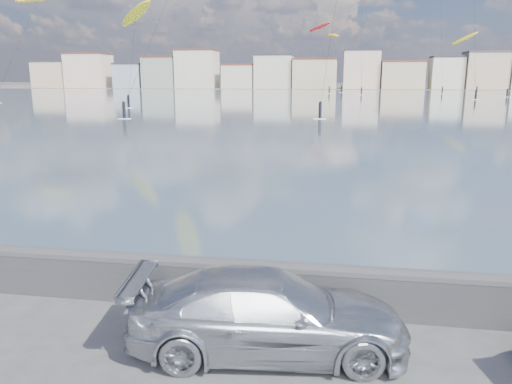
# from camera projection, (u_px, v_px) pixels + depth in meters

# --- Properties ---
(ground) EXTENTS (700.00, 700.00, 0.00)m
(ground) POSITION_uv_depth(u_px,v_px,m) (155.00, 379.00, 8.01)
(ground) COLOR #333335
(ground) RESTS_ON ground
(bay_water) EXTENTS (500.00, 177.00, 0.00)m
(bay_water) POSITION_uv_depth(u_px,v_px,m) (323.00, 101.00, 95.97)
(bay_water) COLOR #304550
(bay_water) RESTS_ON ground
(far_shore_strip) EXTENTS (500.00, 60.00, 0.00)m
(far_shore_strip) POSITION_uv_depth(u_px,v_px,m) (331.00, 88.00, 200.27)
(far_shore_strip) COLOR #4C473D
(far_shore_strip) RESTS_ON ground
(seawall) EXTENTS (400.00, 0.36, 1.08)m
(seawall) POSITION_uv_depth(u_px,v_px,m) (199.00, 279.00, 10.47)
(seawall) COLOR #28282B
(seawall) RESTS_ON ground
(far_buildings) EXTENTS (240.79, 13.26, 14.60)m
(far_buildings) POSITION_uv_depth(u_px,v_px,m) (335.00, 72.00, 185.24)
(far_buildings) COLOR #CCB293
(far_buildings) RESTS_ON ground
(car_silver) EXTENTS (5.07, 2.54, 1.41)m
(car_silver) POSITION_uv_depth(u_px,v_px,m) (268.00, 313.00, 8.71)
(car_silver) COLOR #BABDC2
(car_silver) RESTS_ON ground
(kitesurfer_0) EXTENTS (8.33, 15.33, 19.86)m
(kitesurfer_0) POSITION_uv_depth(u_px,v_px,m) (320.00, 28.00, 141.94)
(kitesurfer_0) COLOR red
(kitesurfer_0) RESTS_ON ground
(kitesurfer_3) EXTENTS (7.35, 10.58, 17.12)m
(kitesurfer_3) POSITION_uv_depth(u_px,v_px,m) (465.00, 40.00, 137.69)
(kitesurfer_3) COLOR yellow
(kitesurfer_3) RESTS_ON ground
(kitesurfer_7) EXTENTS (6.61, 18.79, 18.24)m
(kitesurfer_7) POSITION_uv_depth(u_px,v_px,m) (333.00, 36.00, 153.72)
(kitesurfer_7) COLOR #BF8C19
(kitesurfer_7) RESTS_ON ground
(kitesurfer_10) EXTENTS (8.13, 11.19, 16.38)m
(kitesurfer_10) POSITION_uv_depth(u_px,v_px,m) (136.00, 15.00, 79.13)
(kitesurfer_10) COLOR yellow
(kitesurfer_10) RESTS_ON ground
(kitesurfer_12) EXTENTS (8.46, 17.09, 20.49)m
(kitesurfer_12) POSITION_uv_depth(u_px,v_px,m) (37.00, 0.00, 96.73)
(kitesurfer_12) COLOR yellow
(kitesurfer_12) RESTS_ON ground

